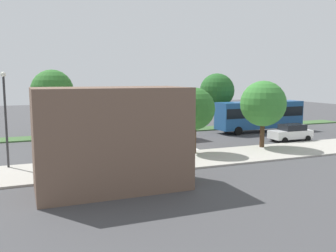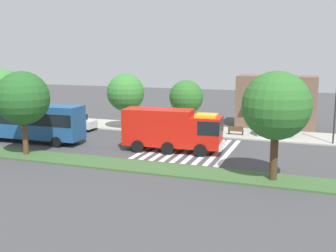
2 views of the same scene
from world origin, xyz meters
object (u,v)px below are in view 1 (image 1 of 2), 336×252
object	(u,v)px
sidewalk_tree_center	(194,109)
transit_bus	(260,114)
fire_truck	(149,121)
median_tree_west	(52,91)
street_lamp	(5,112)
parked_car_mid	(291,133)
bus_stop_shelter	(86,141)
median_tree_far_west	(217,91)
bench_near_shelter	(137,154)
sidewalk_tree_west	(263,104)
bench_west_of_shelter	(176,151)

from	to	relation	value
sidewalk_tree_center	transit_bus	bearing A→B (deg)	-145.93
fire_truck	median_tree_west	bearing A→B (deg)	-36.73
street_lamp	median_tree_west	world-z (taller)	median_tree_west
parked_car_mid	median_tree_west	distance (m)	25.79
median_tree_west	bus_stop_shelter	bearing A→B (deg)	94.50
transit_bus	median_tree_west	distance (m)	24.38
transit_bus	street_lamp	size ratio (longest dim) A/B	1.68
parked_car_mid	median_tree_far_west	size ratio (longest dim) A/B	0.64
bench_near_shelter	fire_truck	bearing A→B (deg)	-114.58
fire_truck	median_tree_far_west	xyz separation A→B (m)	(-11.30, -5.70, 2.83)
fire_truck	sidewalk_tree_west	size ratio (longest dim) A/B	1.46
sidewalk_tree_west	transit_bus	bearing A→B (deg)	-124.69
median_tree_west	bench_west_of_shelter	bearing A→B (deg)	120.72
bus_stop_shelter	sidewalk_tree_center	bearing A→B (deg)	-175.72
street_lamp	parked_car_mid	bearing A→B (deg)	-176.19
sidewalk_tree_west	median_tree_far_west	bearing A→B (deg)	-101.78
bench_west_of_shelter	median_tree_west	size ratio (longest dim) A/B	0.22
bus_stop_shelter	median_tree_west	distance (m)	14.70
transit_bus	sidewalk_tree_center	world-z (taller)	sidewalk_tree_center
parked_car_mid	street_lamp	world-z (taller)	street_lamp
transit_bus	bus_stop_shelter	distance (m)	24.65
fire_truck	median_tree_west	distance (m)	11.12
bus_stop_shelter	street_lamp	distance (m)	5.98
transit_bus	median_tree_far_west	world-z (taller)	median_tree_far_west
transit_bus	median_tree_far_west	bearing A→B (deg)	124.72
bench_west_of_shelter	median_tree_west	xyz separation A→B (m)	(8.47, -14.26, 4.56)
sidewalk_tree_west	sidewalk_tree_center	distance (m)	7.12
street_lamp	bench_near_shelter	bearing A→B (deg)	173.57
bus_stop_shelter	sidewalk_tree_center	distance (m)	9.52
bus_stop_shelter	bench_near_shelter	size ratio (longest dim) A/B	2.19
parked_car_mid	transit_bus	bearing A→B (deg)	-98.07
bus_stop_shelter	bench_west_of_shelter	size ratio (longest dim) A/B	2.19
transit_bus	sidewalk_tree_west	world-z (taller)	sidewalk_tree_west
parked_car_mid	transit_bus	xyz separation A→B (m)	(-1.03, -6.84, 1.27)
sidewalk_tree_west	street_lamp	bearing A→B (deg)	-1.05
bench_west_of_shelter	median_tree_far_west	xyz separation A→B (m)	(-11.87, -14.26, 4.30)
bench_west_of_shelter	sidewalk_tree_west	world-z (taller)	sidewalk_tree_west
sidewalk_tree_west	sidewalk_tree_center	bearing A→B (deg)	0.00
transit_bus	sidewalk_tree_west	bearing A→B (deg)	-126.94
bus_stop_shelter	sidewalk_tree_center	world-z (taller)	sidewalk_tree_center
transit_bus	street_lamp	xyz separation A→B (m)	(28.08, 8.64, 1.96)
median_tree_west	fire_truck	bearing A→B (deg)	147.77
fire_truck	bench_near_shelter	xyz separation A→B (m)	(3.91, 8.56, -1.47)
bench_near_shelter	bench_west_of_shelter	bearing A→B (deg)	180.00
transit_bus	bench_near_shelter	distance (m)	21.08
bus_stop_shelter	sidewalk_tree_west	size ratio (longest dim) A/B	0.57
bench_near_shelter	street_lamp	world-z (taller)	street_lamp
bench_west_of_shelter	median_tree_far_west	size ratio (longest dim) A/B	0.23
fire_truck	bench_west_of_shelter	world-z (taller)	fire_truck
median_tree_far_west	parked_car_mid	bearing A→B (deg)	101.88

